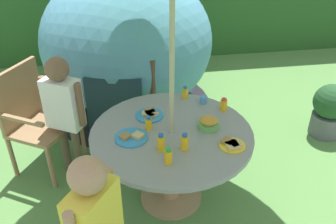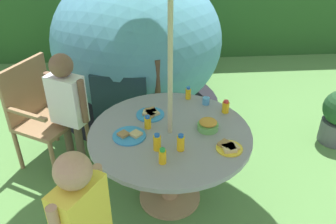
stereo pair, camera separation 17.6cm
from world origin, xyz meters
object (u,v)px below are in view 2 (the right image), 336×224
Objects in this scene: child_in_blue_shirt at (155,74)px; child_in_white_shirt at (67,100)px; juice_bottle_far_left at (157,142)px; cup_near at (206,101)px; plate_front_edge at (150,114)px; juice_bottle_center_back at (181,143)px; wooden_chair at (40,109)px; snack_bowl at (208,125)px; dome_tent at (137,41)px; garden_table at (170,147)px; juice_bottle_mid_right at (162,156)px; juice_bottle_mid_left at (188,93)px; juice_bottle_center_front at (226,107)px; child_in_yellow_shirt at (81,216)px; plate_near_left at (129,135)px; plate_near_right at (229,147)px; juice_bottle_far_right at (148,122)px.

child_in_blue_shirt is 1.00× the size of child_in_white_shirt.
juice_bottle_far_left reaches higher than cup_near.
plate_front_edge is (-0.07, -0.67, -0.04)m from child_in_blue_shirt.
juice_bottle_center_back reaches higher than cup_near.
wooden_chair is 1.51m from cup_near.
snack_bowl is 0.33m from juice_bottle_center_back.
plate_front_edge is (0.10, -1.40, -0.10)m from dome_tent.
child_in_blue_shirt is (-0.07, 0.92, 0.19)m from garden_table.
juice_bottle_center_back is 2.12× the size of cup_near.
cup_near is at bearing 60.73° from juice_bottle_mid_right.
juice_bottle_mid_left is (1.34, -0.15, 0.19)m from wooden_chair.
wooden_chair is at bearing 166.10° from juice_bottle_center_front.
juice_bottle_center_front is 0.92× the size of juice_bottle_mid_right.
child_in_yellow_shirt is at bearing -125.42° from juice_bottle_far_left.
child_in_yellow_shirt is 4.68× the size of plate_near_left.
wooden_chair is 1.35m from juice_bottle_far_left.
child_in_white_shirt is at bearing 158.00° from snack_bowl.
plate_near_right is at bearing -90.46° from wooden_chair.
juice_bottle_center_back is at bearing 44.20° from juice_bottle_mid_right.
wooden_chair is 7.57× the size of juice_bottle_center_back.
child_in_yellow_shirt reaches higher than juice_bottle_mid_right.
child_in_blue_shirt is (1.07, 0.27, 0.18)m from wooden_chair.
dome_tent is 1.58m from juice_bottle_center_front.
juice_bottle_center_back is 1.10× the size of juice_bottle_mid_right.
juice_bottle_mid_right is (-0.08, -0.36, 0.20)m from garden_table.
juice_bottle_mid_right is (0.47, 0.48, -0.00)m from child_in_yellow_shirt.
garden_table is 1.08× the size of child_in_white_shirt.
juice_bottle_far_left is (-0.11, -0.21, 0.20)m from garden_table.
plate_front_edge is (-0.14, 0.25, 0.15)m from garden_table.
juice_bottle_center_back is 1.15× the size of juice_bottle_mid_left.
wooden_chair is at bearing 150.33° from garden_table.
juice_bottle_center_back is (0.06, -0.22, 0.20)m from garden_table.
cup_near reaches higher than plate_near_left.
child_in_blue_shirt is at bearing 83.38° from juice_bottle_far_right.
plate_front_edge is at bearing -163.58° from cup_near.
juice_bottle_center_back is at bearing -5.54° from juice_bottle_far_left.
garden_table is 0.57m from juice_bottle_mid_left.
wooden_chair reaches higher than juice_bottle_far_right.
juice_bottle_mid_right reaches higher than plate_front_edge.
child_in_white_shirt reaches higher than plate_near_right.
snack_bowl is 0.45m from juice_bottle_far_left.
cup_near is (0.45, 0.60, -0.03)m from juice_bottle_far_left.
plate_near_right is (0.11, -0.25, -0.03)m from snack_bowl.
juice_bottle_mid_right is (-0.55, -0.60, 0.00)m from juice_bottle_center_front.
child_in_blue_shirt is at bearing 111.54° from snack_bowl.
plate_near_right is (1.23, -0.71, -0.03)m from child_in_white_shirt.
child_in_white_shirt is 1.33m from child_in_yellow_shirt.
juice_bottle_far_right is (0.97, -0.58, 0.19)m from wooden_chair.
plate_near_left is 0.74m from juice_bottle_mid_left.
garden_table is 20.26× the size of cup_near.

